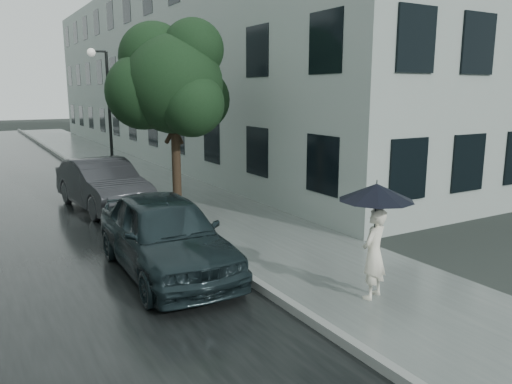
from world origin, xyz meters
TOP-DOWN VIEW (x-y plane):
  - ground at (0.00, 0.00)m, footprint 120.00×120.00m
  - sidewalk at (0.25, 12.00)m, footprint 3.50×60.00m
  - kerb_near at (-1.57, 12.00)m, footprint 0.15×60.00m
  - building_near at (5.47, 19.50)m, footprint 7.02×36.00m
  - pedestrian at (-0.10, -1.00)m, footprint 0.66×0.56m
  - umbrella at (-0.15, -1.04)m, footprint 1.31×1.31m
  - street_tree at (-0.60, 6.70)m, footprint 3.60×3.27m
  - lamp_post at (-0.85, 13.45)m, footprint 0.84×0.36m
  - car_near at (-2.68, 1.93)m, footprint 1.91×4.50m
  - car_far at (-2.41, 7.91)m, footprint 1.99×4.59m

SIDE VIEW (x-z plane):
  - ground at x=0.00m, z-range 0.00..0.00m
  - sidewalk at x=0.25m, z-range 0.00..0.01m
  - kerb_near at x=-1.57m, z-range 0.00..0.15m
  - car_far at x=-2.41m, z-range 0.01..1.47m
  - car_near at x=-2.68m, z-range 0.01..1.52m
  - pedestrian at x=-0.10m, z-range 0.01..1.56m
  - umbrella at x=-0.15m, z-range 1.29..2.39m
  - lamp_post at x=-0.85m, z-range 0.37..5.42m
  - street_tree at x=-0.60m, z-range 0.95..6.38m
  - building_near at x=5.47m, z-range 0.00..9.00m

